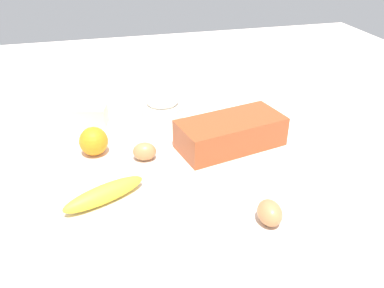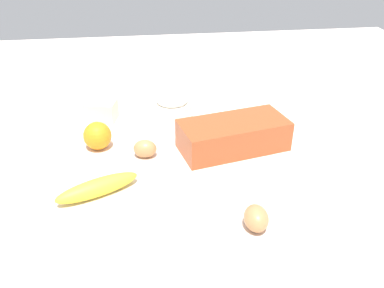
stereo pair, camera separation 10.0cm
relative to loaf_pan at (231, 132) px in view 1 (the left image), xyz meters
name	(u,v)px [view 1 (the left image)]	position (x,y,z in m)	size (l,w,h in m)	color
ground_plane	(192,161)	(-0.11, -0.03, -0.05)	(2.40, 2.40, 0.02)	beige
loaf_pan	(231,132)	(0.00, 0.00, 0.00)	(0.30, 0.19, 0.08)	#9E4723
flour_bowl	(163,106)	(-0.14, 0.23, -0.01)	(0.13, 0.13, 0.06)	silver
banana	(104,194)	(-0.34, -0.16, -0.02)	(0.19, 0.04, 0.04)	yellow
orange_fruit	(94,141)	(-0.35, 0.05, 0.00)	(0.07, 0.07, 0.07)	orange
butter_block	(91,116)	(-0.36, 0.22, -0.01)	(0.09, 0.06, 0.06)	#F4EDB2
egg_near_butter	(145,151)	(-0.23, -0.01, -0.02)	(0.05, 0.05, 0.06)	#BC804D
egg_beside_bowl	(270,213)	(-0.02, -0.31, -0.02)	(0.05, 0.05, 0.06)	#B87D4B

